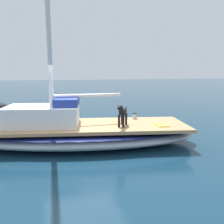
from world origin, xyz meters
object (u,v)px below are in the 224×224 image
Objects in this scene: dog_black at (122,113)px; deck_winch at (135,116)px; sailboat_main at (82,134)px; mooring_buoy at (54,113)px; deck_towel at (161,125)px.

deck_winch is at bearing -38.62° from dog_black.
sailboat_main is 17.23× the size of mooring_buoy.
deck_winch reaches higher than mooring_buoy.
dog_black is 5.84m from mooring_buoy.
sailboat_main is 2.00m from deck_winch.
sailboat_main is at bearing 100.55° from deck_winch.
deck_towel is at bearing -151.38° from mooring_buoy.
sailboat_main is at bearing 71.58° from deck_towel.
deck_towel is at bearing -158.54° from deck_winch.
dog_black reaches higher than deck_winch.
mooring_buoy is (5.65, 3.08, -0.46)m from deck_towel.
deck_winch is 5.24m from mooring_buoy.
deck_winch is (0.36, -1.92, 0.42)m from sailboat_main.
dog_black is (-0.61, -1.15, 0.75)m from sailboat_main.
dog_black is 3.97× the size of deck_winch.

